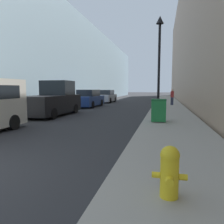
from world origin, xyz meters
name	(u,v)px	position (x,y,z in m)	size (l,w,h in m)	color
sidewalk_right	(168,107)	(5.10, 18.00, 0.07)	(2.88, 60.00, 0.14)	#9E998E
building_left_glass	(53,65)	(-10.66, 26.00, 5.09)	(12.00, 60.00, 10.18)	#99B7C6
fire_hydrant	(170,170)	(4.74, 0.68, 0.55)	(0.51, 0.39, 0.77)	yellow
trash_bin	(159,110)	(4.43, 8.17, 0.70)	(0.70, 0.66, 1.09)	#1E7538
lamppost	(159,53)	(4.30, 12.57, 4.11)	(0.50, 0.50, 6.30)	black
pickup_truck	(53,101)	(-2.37, 10.44, 0.93)	(2.11, 5.10, 2.26)	black
parked_sedan_near	(89,99)	(-2.30, 17.26, 0.75)	(1.85, 4.77, 1.63)	navy
parked_sedan_far	(106,97)	(-2.41, 24.21, 0.72)	(1.86, 4.58, 1.56)	#A3A8B2
pedestrian_on_sidewalk	(172,97)	(5.47, 19.50, 0.92)	(0.31, 0.20, 1.54)	#2D3347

